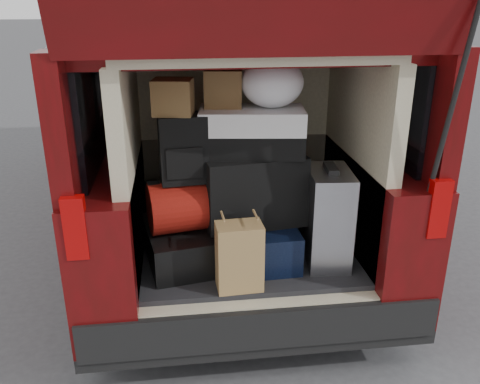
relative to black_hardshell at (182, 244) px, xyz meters
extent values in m
plane|color=#3B3B3E|center=(0.39, -0.15, -0.66)|extent=(80.00, 80.00, 0.00)
cylinder|color=black|center=(-0.43, 0.25, -0.34)|extent=(0.24, 0.64, 0.64)
cylinder|color=black|center=(1.21, 0.25, -0.34)|extent=(0.24, 0.64, 0.64)
cylinder|color=black|center=(-0.43, 3.55, -0.34)|extent=(0.24, 0.64, 0.64)
cylinder|color=black|center=(1.21, 3.55, -0.34)|extent=(0.24, 0.64, 0.64)
cube|color=black|center=(0.39, 1.92, -0.40)|extent=(1.90, 4.85, 0.08)
cube|color=#420A09|center=(-0.40, 1.92, 0.04)|extent=(0.33, 4.85, 0.80)
cube|color=#420A09|center=(1.17, 1.92, 0.04)|extent=(0.33, 4.85, 0.80)
cube|color=#420A09|center=(0.39, 1.92, 1.07)|extent=(1.82, 4.46, 0.10)
cube|color=black|center=(-0.49, 1.82, 0.78)|extent=(0.12, 4.25, 0.68)
cube|color=black|center=(1.27, 1.82, 0.78)|extent=(0.12, 4.25, 0.68)
cube|color=black|center=(0.39, -0.44, -0.26)|extent=(1.86, 0.16, 0.22)
cube|color=#990505|center=(-0.47, -0.48, 0.36)|extent=(0.10, 0.06, 0.30)
cube|color=#990505|center=(1.25, -0.48, 0.36)|extent=(0.10, 0.06, 0.30)
cube|color=black|center=(0.39, 0.12, -0.14)|extent=(1.24, 1.05, 0.06)
cube|color=beige|center=(-0.27, 0.12, 0.47)|extent=(0.08, 1.05, 1.15)
cube|color=beige|center=(1.05, 0.12, 0.47)|extent=(0.08, 1.05, 1.15)
cube|color=beige|center=(0.39, 0.68, 0.47)|extent=(1.34, 0.06, 1.15)
cube|color=beige|center=(0.39, 0.12, 1.07)|extent=(1.34, 1.05, 0.06)
cylinder|color=black|center=(1.23, -0.55, 0.99)|extent=(0.02, 0.90, 0.76)
cube|color=black|center=(0.39, 0.12, -0.38)|extent=(1.24, 1.05, 0.55)
cube|color=black|center=(0.00, 0.00, 0.00)|extent=(0.48, 0.59, 0.21)
cube|color=black|center=(0.43, -0.02, 0.01)|extent=(0.44, 0.53, 0.22)
cube|color=silver|center=(0.82, -0.10, 0.17)|extent=(0.26, 0.38, 0.55)
cube|color=#A6814B|center=(0.29, -0.32, 0.08)|extent=(0.24, 0.16, 0.37)
cube|color=maroon|center=(0.04, -0.02, 0.25)|extent=(0.48, 0.36, 0.28)
cube|color=black|center=(0.41, 0.02, 0.32)|extent=(0.59, 0.40, 0.40)
cube|color=black|center=(0.03, -0.02, 0.57)|extent=(0.27, 0.18, 0.37)
cube|color=white|center=(0.40, 0.03, 0.64)|extent=(0.59, 0.36, 0.25)
cube|color=brown|center=(-0.01, 0.00, 0.85)|extent=(0.23, 0.20, 0.18)
cube|color=brown|center=(0.26, 0.10, 0.87)|extent=(0.22, 0.19, 0.20)
ellipsoid|color=white|center=(0.51, 0.05, 0.90)|extent=(0.36, 0.34, 0.27)
camera|label=1|loc=(0.00, -2.62, 1.35)|focal=38.00mm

